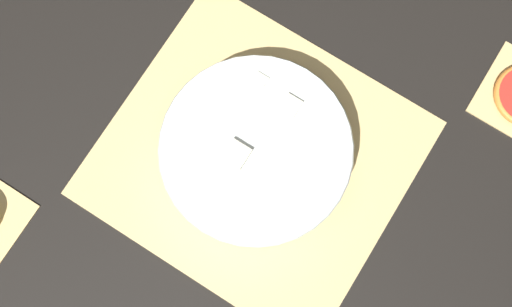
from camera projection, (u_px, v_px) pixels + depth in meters
name	position (u px, v px, depth m)	size (l,w,h in m)	color
ground_plane	(256.00, 158.00, 0.92)	(6.00, 6.00, 0.00)	black
bamboo_mat_center	(256.00, 158.00, 0.91)	(0.44, 0.41, 0.01)	#D6B775
fruit_salad_bowl	(256.00, 152.00, 0.87)	(0.28, 0.28, 0.09)	silver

